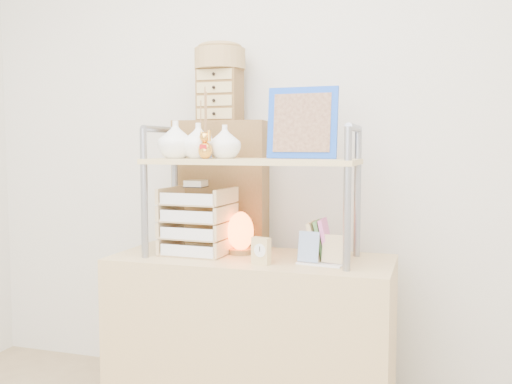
{
  "coord_description": "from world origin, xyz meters",
  "views": [
    {
      "loc": [
        0.74,
        -1.1,
        1.23
      ],
      "look_at": [
        0.02,
        1.2,
        1.03
      ],
      "focal_mm": 40.0,
      "sensor_mm": 36.0,
      "label": 1
    }
  ],
  "objects_px": {
    "cabinet": "(222,255)",
    "salt_lamp": "(241,232)",
    "letter_tray": "(197,225)",
    "desk": "(252,342)"
  },
  "relations": [
    {
      "from": "cabinet",
      "to": "salt_lamp",
      "type": "xyz_separation_m",
      "value": [
        0.21,
        -0.32,
        0.17
      ]
    },
    {
      "from": "cabinet",
      "to": "salt_lamp",
      "type": "distance_m",
      "value": 0.42
    },
    {
      "from": "letter_tray",
      "to": "cabinet",
      "type": "bearing_deg",
      "value": 93.36
    },
    {
      "from": "salt_lamp",
      "to": "desk",
      "type": "bearing_deg",
      "value": -36.79
    },
    {
      "from": "desk",
      "to": "salt_lamp",
      "type": "relative_size",
      "value": 6.39
    },
    {
      "from": "desk",
      "to": "salt_lamp",
      "type": "height_order",
      "value": "salt_lamp"
    },
    {
      "from": "cabinet",
      "to": "letter_tray",
      "type": "height_order",
      "value": "cabinet"
    },
    {
      "from": "desk",
      "to": "salt_lamp",
      "type": "xyz_separation_m",
      "value": [
        -0.07,
        0.05,
        0.47
      ]
    },
    {
      "from": "cabinet",
      "to": "letter_tray",
      "type": "xyz_separation_m",
      "value": [
        0.02,
        -0.37,
        0.21
      ]
    },
    {
      "from": "letter_tray",
      "to": "desk",
      "type": "bearing_deg",
      "value": 1.09
    }
  ]
}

